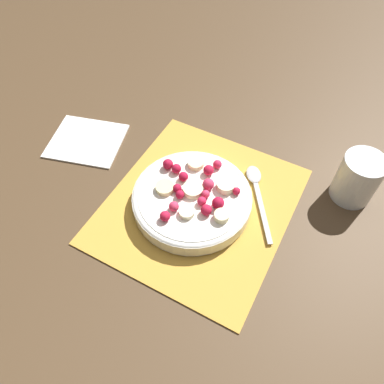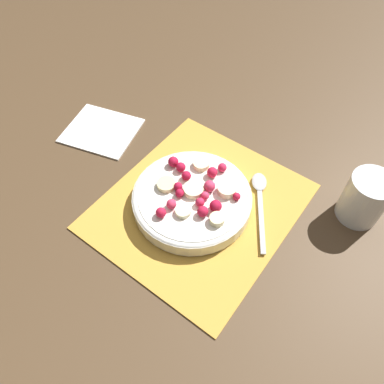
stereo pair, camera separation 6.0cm
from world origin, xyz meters
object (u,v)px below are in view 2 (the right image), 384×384
object	(u,v)px
spoon	(260,194)
napkin	(101,130)
fruit_bowl	(192,198)
drinking_glass	(365,198)

from	to	relation	value
spoon	napkin	bearing A→B (deg)	64.89
fruit_bowl	spoon	bearing A→B (deg)	136.01
fruit_bowl	drinking_glass	size ratio (longest dim) A/B	2.28
spoon	napkin	xyz separation A→B (m)	(0.05, -0.37, -0.01)
drinking_glass	napkin	world-z (taller)	drinking_glass
napkin	spoon	bearing A→B (deg)	98.05
spoon	fruit_bowl	bearing A→B (deg)	102.86
napkin	fruit_bowl	bearing A→B (deg)	81.66
spoon	napkin	size ratio (longest dim) A/B	0.89
fruit_bowl	drinking_glass	world-z (taller)	drinking_glass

